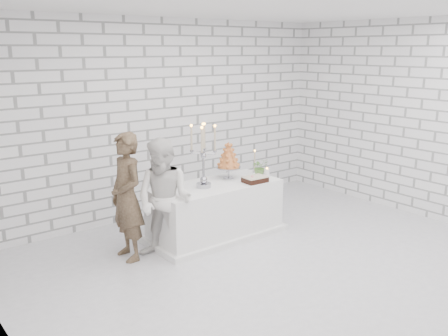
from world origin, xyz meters
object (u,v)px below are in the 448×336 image
cake_table (216,210)px  bride (165,200)px  groom (127,197)px  croquembouche (229,160)px  candelabra (203,155)px

cake_table → bride: bearing=-166.8°
cake_table → groom: size_ratio=1.13×
cake_table → croquembouche: (0.33, 0.13, 0.64)m
groom → bride: 0.47m
cake_table → croquembouche: croquembouche is taller
groom → bride: size_ratio=1.05×
bride → groom: bearing=-162.9°
croquembouche → bride: bearing=-164.5°
cake_table → bride: size_ratio=1.18×
candelabra → croquembouche: (0.54, 0.15, -0.17)m
bride → croquembouche: 1.35m
groom → candelabra: size_ratio=1.83×
cake_table → groom: bearing=175.9°
croquembouche → candelabra: bearing=-164.6°
candelabra → groom: bearing=174.2°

